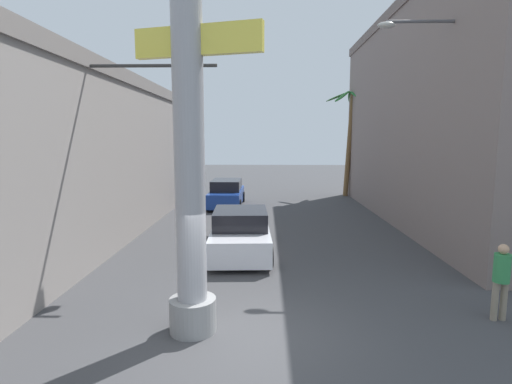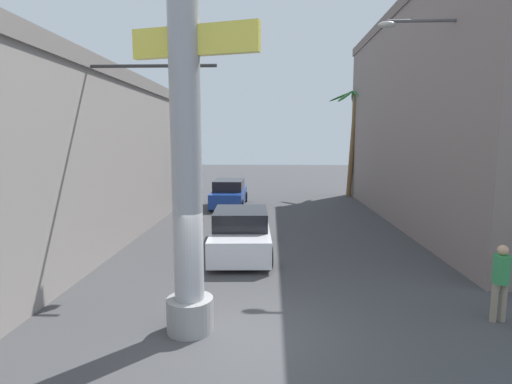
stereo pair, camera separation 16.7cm
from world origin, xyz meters
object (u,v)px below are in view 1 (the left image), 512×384
object	(u,v)px
car_lead	(241,232)
pedestrian_by_sign	(501,276)
car_far	(227,194)
pedestrian_far_left	(157,193)
neon_sign_pole	(188,57)
palm_tree_far_right	(349,129)
traffic_light_mast	(96,126)
street_lamp	(442,117)

from	to	relation	value
car_lead	pedestrian_by_sign	world-z (taller)	pedestrian_by_sign
car_lead	car_far	distance (m)	9.67
pedestrian_far_left	neon_sign_pole	bearing A→B (deg)	-71.93
car_far	pedestrian_by_sign	size ratio (longest dim) A/B	2.72
palm_tree_far_right	pedestrian_by_sign	size ratio (longest dim) A/B	4.20
car_lead	car_far	bearing A→B (deg)	98.46
car_lead	palm_tree_far_right	distance (m)	15.94
traffic_light_mast	pedestrian_by_sign	bearing A→B (deg)	-18.46
traffic_light_mast	pedestrian_far_left	xyz separation A→B (m)	(-1.03, 9.98, -3.38)
car_lead	palm_tree_far_right	xyz separation A→B (m)	(6.58, 13.98, 3.90)
traffic_light_mast	street_lamp	bearing A→B (deg)	6.37
pedestrian_by_sign	neon_sign_pole	bearing A→B (deg)	-174.31
traffic_light_mast	car_lead	bearing A→B (deg)	23.57
neon_sign_pole	pedestrian_far_left	distance (m)	15.45
street_lamp	pedestrian_far_left	distance (m)	15.09
street_lamp	pedestrian_far_left	size ratio (longest dim) A/B	4.69
pedestrian_by_sign	pedestrian_far_left	size ratio (longest dim) A/B	1.04
palm_tree_far_right	pedestrian_far_left	distance (m)	13.64
neon_sign_pole	palm_tree_far_right	world-z (taller)	neon_sign_pole
neon_sign_pole	pedestrian_by_sign	distance (m)	8.04
neon_sign_pole	street_lamp	xyz separation A→B (m)	(7.12, 5.25, -0.87)
traffic_light_mast	neon_sign_pole	bearing A→B (deg)	-48.83
traffic_light_mast	palm_tree_far_right	size ratio (longest dim) A/B	0.86
palm_tree_far_right	pedestrian_by_sign	distance (m)	19.54
neon_sign_pole	street_lamp	size ratio (longest dim) A/B	1.44
palm_tree_far_right	pedestrian_far_left	bearing A→B (deg)	-153.71
pedestrian_far_left	traffic_light_mast	bearing A→B (deg)	-84.08
car_lead	palm_tree_far_right	size ratio (longest dim) A/B	0.73
car_lead	car_far	world-z (taller)	same
neon_sign_pole	pedestrian_by_sign	xyz separation A→B (m)	(6.63, 0.66, -4.50)
car_lead	palm_tree_far_right	world-z (taller)	palm_tree_far_right
neon_sign_pole	car_far	xyz separation A→B (m)	(-0.80, 15.44, -4.77)
street_lamp	car_far	world-z (taller)	street_lamp
neon_sign_pole	car_lead	bearing A→B (deg)	83.98
street_lamp	traffic_light_mast	world-z (taller)	street_lamp
pedestrian_far_left	pedestrian_by_sign	bearing A→B (deg)	-50.04
pedestrian_far_left	palm_tree_far_right	bearing A→B (deg)	26.29
pedestrian_by_sign	car_lead	bearing A→B (deg)	139.04
traffic_light_mast	pedestrian_far_left	bearing A→B (deg)	95.92
palm_tree_far_right	car_lead	bearing A→B (deg)	-115.20
street_lamp	car_lead	bearing A→B (deg)	174.49
neon_sign_pole	pedestrian_by_sign	bearing A→B (deg)	5.69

